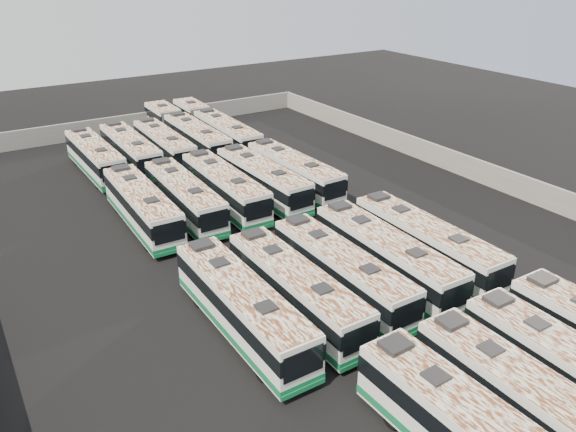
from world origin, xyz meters
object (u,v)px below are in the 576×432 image
Objects in this scene: bus_midfront_right at (386,256)px; bus_midback_far_left at (142,206)px; bus_midfront_far_left at (242,306)px; bus_back_far_left at (95,157)px; bus_midback_center at (225,187)px; bus_midback_left at (184,197)px; bus_back_right at (185,132)px; bus_front_center at (534,409)px; bus_back_center at (164,145)px; bus_midfront_left at (296,290)px; bus_back_left at (131,151)px; bus_back_far_right at (214,127)px; bus_midback_right at (262,180)px; bus_midfront_center at (341,271)px; bus_midback_far_right at (294,172)px; bus_midfront_far_right at (426,243)px.

bus_midback_far_left is (-11.06, 16.79, -0.02)m from bus_midfront_right.
bus_midfront_far_left is 1.03× the size of bus_back_far_left.
bus_midfront_right is 17.19m from bus_midback_center.
bus_midfront_right is 1.03× the size of bus_midback_left.
bus_back_right is (7.49, 17.59, 0.04)m from bus_midback_left.
bus_front_center reaches higher than bus_back_center.
bus_back_right is at bearing 77.79° from bus_midfront_left.
bus_midfront_right is 0.65× the size of bus_back_right.
bus_back_left is at bearing 104.71° from bus_midfront_right.
bus_midfront_left is 0.63× the size of bus_back_right.
bus_midfront_left is at bearing -106.37° from bus_back_far_right.
bus_midback_far_left is 1.00× the size of bus_midback_right.
bus_midback_center is at bearing 176.66° from bus_midback_right.
bus_front_center is 31.81m from bus_midback_far_left.
bus_midfront_center is (3.67, 0.26, -0.01)m from bus_midfront_left.
bus_midback_far_right is (3.49, 0.14, -0.01)m from bus_midback_right.
bus_back_right reaches higher than bus_back_center.
bus_midfront_right is at bearing -94.77° from bus_back_far_right.
bus_back_center is at bearing 103.83° from bus_midback_right.
bus_back_center is at bearing -1.65° from bus_back_far_left.
bus_midfront_far_left is 1.00× the size of bus_midfront_far_right.
bus_midback_right is 0.64× the size of bus_back_right.
bus_midback_center is 18.89m from bus_back_far_right.
bus_back_far_right is (0.15, 17.41, 0.01)m from bus_midback_far_right.
bus_back_far_left is at bearing 105.63° from bus_midback_left.
bus_midfront_right is 18.39m from bus_midback_left.
bus_front_center is 0.63× the size of bus_back_far_right.
bus_midback_left is at bearing -112.34° from bus_back_right.
bus_back_far_left reaches higher than bus_midfront_center.
bus_midback_center is at bearing -101.30° from bus_back_right.
bus_midfront_center is at bearing -77.58° from bus_back_far_left.
bus_back_right is at bearing 79.12° from bus_midback_center.
bus_back_center is at bearing 90.32° from bus_midfront_center.
bus_back_far_right is (11.00, 34.37, 0.03)m from bus_midfront_left.
bus_midfront_center is 34.54m from bus_back_right.
bus_midback_right is 17.78m from bus_back_right.
bus_midfront_center is at bearing -88.79° from bus_midback_center.
bus_midfront_far_right is 16.87m from bus_midback_far_right.
bus_midfront_right is 1.02× the size of bus_midback_far_right.
bus_midback_far_left is at bearing -178.88° from bus_midback_center.
bus_back_far_right is at bearing 90.81° from bus_midfront_far_right.
bus_midback_far_left is at bearing -121.58° from bus_back_right.
bus_back_far_right reaches higher than bus_back_center.
bus_midfront_right reaches higher than bus_midfront_far_left.
bus_midfront_left is 17.38m from bus_midback_far_left.
bus_midfront_left is at bearing -95.59° from bus_back_center.
bus_front_center is at bearing -97.91° from bus_midback_right.
bus_midback_left is 0.63× the size of bus_back_far_right.
bus_midback_center is at bearing 66.66° from bus_midfront_far_left.
bus_back_center is at bearing -137.09° from bus_back_right.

